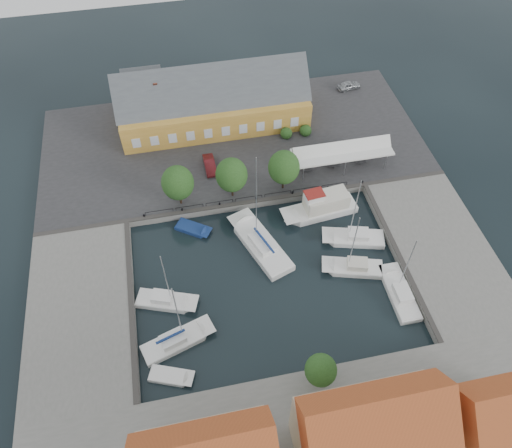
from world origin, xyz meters
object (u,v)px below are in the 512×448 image
(east_boat_c, at_px, (400,295))
(west_boat_d, at_px, (177,342))
(west_boat_c, at_px, (166,302))
(launch_sw, at_px, (171,377))
(tent_canopy, at_px, (342,152))
(east_boat_a, at_px, (355,239))
(east_boat_b, at_px, (354,268))
(center_sailboat, at_px, (261,245))
(car_red, at_px, (210,165))
(launch_nw, at_px, (193,229))
(car_silver, at_px, (349,85))
(warehouse, at_px, (209,102))
(trawler, at_px, (322,207))

(east_boat_c, xyz_separation_m, west_boat_d, (-26.30, -0.64, 0.01))
(west_boat_c, distance_m, launch_sw, 9.12)
(tent_canopy, relative_size, launch_sw, 2.79)
(east_boat_a, bearing_deg, west_boat_d, -157.85)
(east_boat_b, bearing_deg, launch_sw, -158.54)
(center_sailboat, distance_m, west_boat_d, 16.18)
(launch_sw, bearing_deg, car_red, 73.74)
(east_boat_a, height_order, launch_nw, east_boat_a)
(west_boat_d, bearing_deg, center_sailboat, 42.93)
(car_silver, height_order, launch_nw, car_silver)
(east_boat_b, relative_size, east_boat_c, 1.00)
(tent_canopy, bearing_deg, car_silver, 67.84)
(west_boat_d, relative_size, launch_sw, 2.21)
(warehouse, xyz_separation_m, tent_canopy, (16.60, -13.86, -0.74))
(car_red, relative_size, east_boat_a, 0.37)
(center_sailboat, bearing_deg, west_boat_c, -155.60)
(trawler, relative_size, east_boat_a, 0.93)
(tent_canopy, relative_size, west_boat_c, 1.41)
(east_boat_a, distance_m, launch_sw, 28.28)
(east_boat_a, xyz_separation_m, west_boat_c, (-24.54, -4.38, -0.00))
(center_sailboat, height_order, east_boat_b, center_sailboat)
(tent_canopy, relative_size, east_boat_a, 1.24)
(tent_canopy, relative_size, trawler, 1.33)
(car_silver, bearing_deg, launch_sw, 132.96)
(car_red, bearing_deg, launch_nw, -112.35)
(center_sailboat, xyz_separation_m, east_boat_b, (10.39, -5.67, -0.10))
(launch_sw, bearing_deg, tent_canopy, 44.10)
(trawler, distance_m, west_boat_d, 25.86)
(launch_sw, bearing_deg, launch_nw, 76.24)
(car_silver, distance_m, center_sailboat, 35.43)
(east_boat_a, distance_m, west_boat_d, 25.73)
(tent_canopy, xyz_separation_m, center_sailboat, (-13.90, -11.12, -3.32))
(tent_canopy, xyz_separation_m, west_boat_c, (-26.46, -16.82, -3.42))
(east_boat_c, height_order, launch_sw, east_boat_c)
(center_sailboat, bearing_deg, warehouse, 96.17)
(tent_canopy, height_order, trawler, trawler)
(warehouse, relative_size, launch_sw, 5.69)
(warehouse, relative_size, center_sailboat, 1.89)
(west_boat_c, relative_size, west_boat_d, 0.90)
(car_red, bearing_deg, tent_canopy, -11.58)
(trawler, distance_m, west_boat_c, 23.81)
(warehouse, xyz_separation_m, car_silver, (23.68, 3.54, -2.76))
(car_silver, distance_m, trawler, 27.18)
(east_boat_b, height_order, west_boat_d, west_boat_d)
(east_boat_b, xyz_separation_m, east_boat_c, (4.07, -4.70, -0.00))
(center_sailboat, xyz_separation_m, west_boat_c, (-12.56, -5.70, -0.10))
(east_boat_a, relative_size, west_boat_c, 1.14)
(car_silver, relative_size, east_boat_a, 0.34)
(warehouse, bearing_deg, trawler, -60.47)
(warehouse, bearing_deg, west_boat_c, -107.82)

